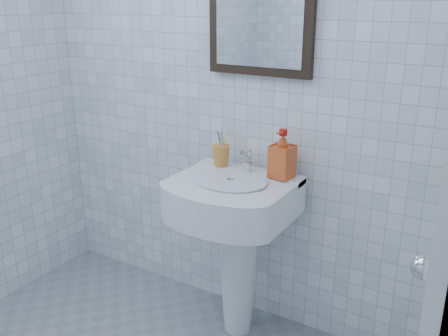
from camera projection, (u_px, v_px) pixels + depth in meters
The scene contains 7 objects.
wall_back at pixel (235, 70), 2.32m from camera, with size 2.20×0.02×2.50m, color white.
washbasin at pixel (236, 230), 2.31m from camera, with size 0.53×0.39×0.82m.
faucet at pixel (247, 162), 2.29m from camera, with size 0.05×0.10×0.11m.
toothbrush_cup at pixel (221, 156), 2.36m from camera, with size 0.08×0.08×0.10m, color orange, non-canonical shape.
soap_dispenser at pixel (282, 154), 2.19m from camera, with size 0.10×0.10×0.22m, color red.
wall_mirror at pixel (260, 3), 2.14m from camera, with size 0.50×0.04×0.62m.
hand_towel at pixel (447, 237), 1.55m from camera, with size 0.03×0.16×0.38m, color silver.
Camera 1 is at (1.16, -0.83, 1.58)m, focal length 40.00 mm.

